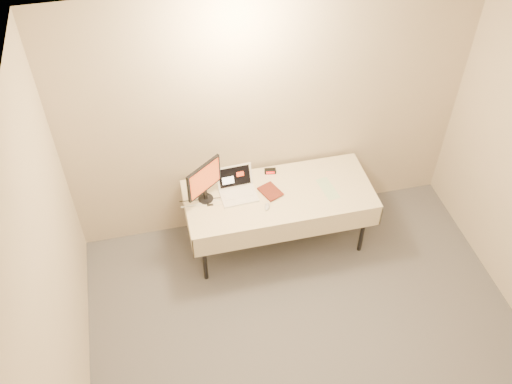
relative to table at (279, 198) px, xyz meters
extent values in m
cube|color=beige|center=(0.00, 0.45, 0.67)|extent=(4.00, 0.10, 2.70)
cylinder|color=black|center=(-0.82, -0.30, -0.33)|extent=(0.04, 0.04, 0.69)
cylinder|color=black|center=(0.82, -0.30, -0.33)|extent=(0.04, 0.04, 0.69)
cylinder|color=black|center=(-0.82, 0.29, -0.33)|extent=(0.04, 0.04, 0.69)
cylinder|color=black|center=(0.82, 0.29, -0.33)|extent=(0.04, 0.04, 0.69)
cube|color=gray|center=(0.00, 0.00, 0.03)|extent=(1.80, 0.75, 0.04)
cube|color=beige|center=(0.00, 0.00, 0.06)|extent=(1.86, 0.81, 0.01)
cube|color=beige|center=(0.00, -0.40, -0.07)|extent=(1.86, 0.01, 0.25)
cube|color=beige|center=(0.00, 0.40, -0.07)|extent=(1.86, 0.01, 0.25)
cube|color=beige|center=(-0.93, 0.00, -0.07)|extent=(0.01, 0.81, 0.25)
cube|color=beige|center=(0.93, 0.00, -0.07)|extent=(0.01, 0.81, 0.25)
cube|color=white|center=(-0.40, 0.04, 0.07)|extent=(0.36, 0.26, 0.02)
cube|color=white|center=(-0.40, 0.21, 0.19)|extent=(0.35, 0.11, 0.22)
cube|color=black|center=(-0.40, 0.21, 0.19)|extent=(0.31, 0.09, 0.18)
cylinder|color=black|center=(-0.72, 0.08, 0.07)|extent=(0.21, 0.21, 0.01)
cube|color=black|center=(-0.72, 0.08, 0.13)|extent=(0.04, 0.04, 0.11)
cube|color=black|center=(-0.72, 0.08, 0.34)|extent=(0.35, 0.28, 0.32)
cube|color=#D74C19|center=(-0.72, 0.08, 0.34)|extent=(0.31, 0.23, 0.28)
imported|color=maroon|center=(-0.16, 0.00, 0.18)|extent=(0.17, 0.08, 0.23)
cube|color=black|center=(-0.01, 0.31, 0.09)|extent=(0.12, 0.07, 0.05)
cube|color=#FF130C|center=(-0.02, 0.28, 0.09)|extent=(0.08, 0.01, 0.02)
ellipsoid|color=#B5B5B7|center=(-0.16, -0.16, 0.07)|extent=(0.08, 0.11, 0.02)
cube|color=#B2D6AA|center=(0.49, -0.05, 0.06)|extent=(0.17, 0.33, 0.00)
cube|color=black|center=(-0.69, -0.01, 0.07)|extent=(0.06, 0.02, 0.01)
camera|label=1|loc=(-1.13, -3.83, 4.00)|focal=40.00mm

